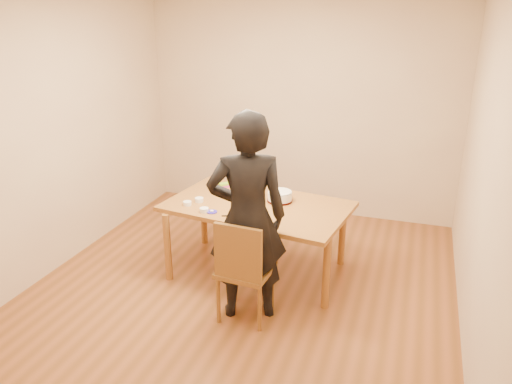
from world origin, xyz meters
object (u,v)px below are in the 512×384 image
(dining_table, at_px, (258,206))
(dining_chair, at_px, (246,270))
(person, at_px, (247,218))
(cake_plate, at_px, (280,200))
(cake, at_px, (280,196))

(dining_table, height_order, dining_chair, dining_table)
(dining_chair, xyz_separation_m, person, (-0.00, 0.05, 0.48))
(dining_table, xyz_separation_m, person, (0.15, -0.73, 0.20))
(dining_chair, relative_size, cake_plate, 1.70)
(cake, bearing_deg, dining_chair, -92.31)
(dining_table, relative_size, cake_plate, 6.87)
(dining_chair, bearing_deg, cake, 92.11)
(person, bearing_deg, dining_table, -100.93)
(dining_chair, bearing_deg, cake_plate, 92.11)
(dining_table, height_order, cake_plate, cake_plate)
(cake, distance_m, person, 0.89)
(cake_plate, relative_size, person, 0.14)
(dining_chair, bearing_deg, dining_table, 105.37)
(dining_table, height_order, person, person)
(dining_table, xyz_separation_m, dining_chair, (0.15, -0.78, -0.28))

